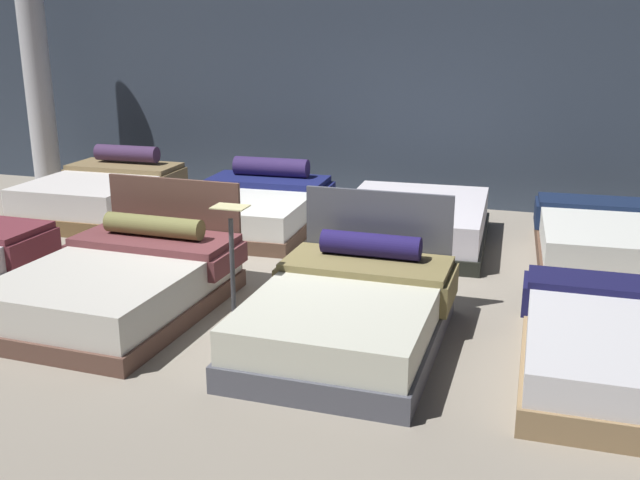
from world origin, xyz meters
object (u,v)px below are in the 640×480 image
object	(u,v)px
bed_1	(122,283)
bed_2	(349,312)
bed_3	(634,351)
price_sign	(233,282)
bed_4	(103,194)
bed_6	(414,223)
bed_5	(254,208)
support_pillar	(37,75)
bed_7	(611,240)

from	to	relation	value
bed_1	bed_2	bearing A→B (deg)	-0.26
bed_1	bed_3	distance (m)	4.22
bed_1	price_sign	world-z (taller)	price_sign
bed_4	bed_6	bearing A→B (deg)	-1.84
bed_2	bed_5	bearing A→B (deg)	124.96
bed_3	bed_6	bearing A→B (deg)	125.62
bed_1	price_sign	bearing A→B (deg)	-1.32
bed_4	bed_6	size ratio (longest dim) A/B	0.96
support_pillar	bed_6	bearing A→B (deg)	-10.24
bed_1	bed_5	bearing A→B (deg)	90.33
bed_1	bed_4	bearing A→B (deg)	127.75
bed_1	bed_6	size ratio (longest dim) A/B	1.00
bed_2	bed_3	distance (m)	2.11
bed_3	support_pillar	xyz separation A→B (m)	(-7.95, 3.94, 1.53)
bed_1	price_sign	xyz separation A→B (m)	(1.10, -0.06, 0.15)
price_sign	bed_4	bearing A→B (deg)	137.51
bed_3	bed_5	distance (m)	5.10
bed_2	support_pillar	xyz separation A→B (m)	(-5.84, 3.95, 1.49)
bed_2	bed_4	xyz separation A→B (m)	(-4.21, 2.95, 0.02)
bed_6	bed_7	world-z (taller)	bed_7
bed_5	bed_2	bearing A→B (deg)	-57.59
bed_2	support_pillar	bearing A→B (deg)	146.31
bed_2	support_pillar	distance (m)	7.21
bed_4	bed_5	size ratio (longest dim) A/B	0.98
bed_2	price_sign	xyz separation A→B (m)	(-1.01, 0.01, 0.15)
bed_2	price_sign	world-z (taller)	price_sign
bed_4	bed_5	world-z (taller)	bed_4
bed_5	bed_4	bearing A→B (deg)	178.49
bed_5	price_sign	bearing A→B (deg)	-72.83
bed_7	bed_5	bearing A→B (deg)	176.38
bed_6	price_sign	distance (m)	3.06
bed_4	bed_7	size ratio (longest dim) A/B	0.96
bed_2	bed_7	size ratio (longest dim) A/B	0.95
bed_2	bed_3	xyz separation A→B (m)	(2.11, 0.01, -0.04)
support_pillar	bed_3	bearing A→B (deg)	-26.37
bed_6	support_pillar	world-z (taller)	support_pillar
bed_4	bed_7	distance (m)	6.36
bed_7	bed_4	bearing A→B (deg)	176.86
bed_3	bed_7	xyz separation A→B (m)	(0.04, 2.90, 0.01)
bed_3	support_pillar	size ratio (longest dim) A/B	0.59
bed_2	bed_1	bearing A→B (deg)	178.54
bed_7	price_sign	size ratio (longest dim) A/B	2.07
bed_1	price_sign	size ratio (longest dim) A/B	2.06
support_pillar	bed_1	bearing A→B (deg)	-46.17
bed_4	price_sign	xyz separation A→B (m)	(3.20, -2.93, 0.12)
bed_2	bed_4	bearing A→B (deg)	145.43
bed_5	price_sign	distance (m)	3.14
bed_3	bed_5	size ratio (longest dim) A/B	0.97
bed_7	price_sign	xyz separation A→B (m)	(-3.15, -2.90, 0.18)
bed_2	bed_6	distance (m)	2.90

